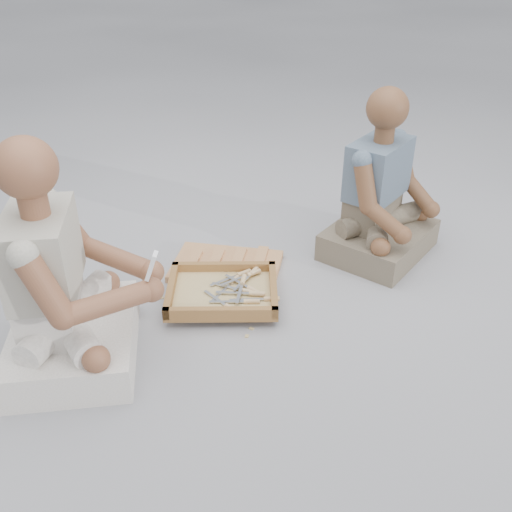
{
  "coord_description": "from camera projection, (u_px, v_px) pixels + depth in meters",
  "views": [
    {
      "loc": [
        -0.23,
        -1.88,
        1.52
      ],
      "look_at": [
        -0.0,
        0.13,
        0.3
      ],
      "focal_mm": 40.0,
      "sensor_mm": 36.0,
      "label": 1
    }
  ],
  "objects": [
    {
      "name": "chisel_3",
      "position": [
        252.0,
        273.0,
        2.66
      ],
      "size": [
        0.14,
        0.19,
        0.02
      ],
      "rotation": [
        0.0,
        0.0,
        0.95
      ],
      "color": "silver",
      "rests_on": "tool_tray"
    },
    {
      "name": "wood_chip_4",
      "position": [
        213.0,
        317.0,
        2.49
      ],
      "size": [
        0.02,
        0.02,
        0.0
      ],
      "primitive_type": "cube",
      "rotation": [
        0.0,
        0.0,
        2.22
      ],
      "color": "#D2BA7C",
      "rests_on": "ground"
    },
    {
      "name": "chisel_2",
      "position": [
        245.0,
        291.0,
        2.56
      ],
      "size": [
        0.2,
        0.12,
        0.02
      ],
      "rotation": [
        0.0,
        0.0,
        -0.51
      ],
      "color": "silver",
      "rests_on": "tool_tray"
    },
    {
      "name": "chisel_10",
      "position": [
        252.0,
        293.0,
        2.53
      ],
      "size": [
        0.22,
        0.06,
        0.02
      ],
      "rotation": [
        0.0,
        0.0,
        -0.19
      ],
      "color": "silver",
      "rests_on": "tool_tray"
    },
    {
      "name": "wood_chip_6",
      "position": [
        207.0,
        295.0,
        2.64
      ],
      "size": [
        0.02,
        0.02,
        0.0
      ],
      "primitive_type": "cube",
      "rotation": [
        0.0,
        0.0,
        0.26
      ],
      "color": "#D2BA7C",
      "rests_on": "ground"
    },
    {
      "name": "chisel_9",
      "position": [
        232.0,
        283.0,
        2.62
      ],
      "size": [
        0.14,
        0.19,
        0.02
      ],
      "rotation": [
        0.0,
        0.0,
        0.95
      ],
      "color": "silver",
      "rests_on": "tool_tray"
    },
    {
      "name": "companion",
      "position": [
        381.0,
        202.0,
        2.84
      ],
      "size": [
        0.69,
        0.69,
        0.85
      ],
      "rotation": [
        0.0,
        0.0,
        3.95
      ],
      "color": "#706551",
      "rests_on": "ground"
    },
    {
      "name": "wood_chip_5",
      "position": [
        261.0,
        268.0,
        2.84
      ],
      "size": [
        0.02,
        0.02,
        0.0
      ],
      "primitive_type": "cube",
      "rotation": [
        0.0,
        0.0,
        1.81
      ],
      "color": "#D2BA7C",
      "rests_on": "ground"
    },
    {
      "name": "wood_chip_0",
      "position": [
        266.0,
        320.0,
        2.48
      ],
      "size": [
        0.02,
        0.02,
        0.0
      ],
      "primitive_type": "cube",
      "rotation": [
        0.0,
        0.0,
        1.88
      ],
      "color": "#D2BA7C",
      "rests_on": "ground"
    },
    {
      "name": "wood_chip_1",
      "position": [
        251.0,
        329.0,
        2.43
      ],
      "size": [
        0.02,
        0.02,
        0.0
      ],
      "primitive_type": "cube",
      "rotation": [
        0.0,
        0.0,
        2.4
      ],
      "color": "#D2BA7C",
      "rests_on": "ground"
    },
    {
      "name": "ground",
      "position": [
        260.0,
        333.0,
        2.4
      ],
      "size": [
        60.0,
        60.0,
        0.0
      ],
      "primitive_type": "plane",
      "color": "#9D9DA2",
      "rests_on": "ground"
    },
    {
      "name": "tool_tray",
      "position": [
        222.0,
        292.0,
        2.56
      ],
      "size": [
        0.53,
        0.44,
        0.06
      ],
      "rotation": [
        0.0,
        0.0,
        -0.1
      ],
      "color": "brown",
      "rests_on": "carved_panel"
    },
    {
      "name": "craftsman",
      "position": [
        63.0,
        292.0,
        2.12
      ],
      "size": [
        0.61,
        0.59,
        0.91
      ],
      "rotation": [
        0.0,
        0.0,
        -1.55
      ],
      "color": "silver",
      "rests_on": "ground"
    },
    {
      "name": "wood_chip_7",
      "position": [
        245.0,
        257.0,
        2.93
      ],
      "size": [
        0.02,
        0.02,
        0.0
      ],
      "primitive_type": "cube",
      "rotation": [
        0.0,
        0.0,
        2.62
      ],
      "color": "#D2BA7C",
      "rests_on": "ground"
    },
    {
      "name": "chisel_4",
      "position": [
        243.0,
        282.0,
        2.59
      ],
      "size": [
        0.07,
        0.22,
        0.02
      ],
      "rotation": [
        0.0,
        0.0,
        1.32
      ],
      "color": "silver",
      "rests_on": "tool_tray"
    },
    {
      "name": "carved_panel",
      "position": [
        226.0,
        266.0,
        2.82
      ],
      "size": [
        0.6,
        0.48,
        0.03
      ],
      "primitive_type": "cube",
      "rotation": [
        0.0,
        0.0,
        -0.29
      ],
      "color": "#A76540",
      "rests_on": "ground"
    },
    {
      "name": "mobile_phone",
      "position": [
        151.0,
        266.0,
        2.04
      ],
      "size": [
        0.06,
        0.05,
        0.11
      ],
      "rotation": [
        -0.35,
        0.0,
        -1.73
      ],
      "color": "white",
      "rests_on": "craftsman"
    },
    {
      "name": "chisel_1",
      "position": [
        267.0,
        299.0,
        2.51
      ],
      "size": [
        0.22,
        0.03,
        0.02
      ],
      "rotation": [
        0.0,
        0.0,
        -0.07
      ],
      "color": "silver",
      "rests_on": "tool_tray"
    },
    {
      "name": "wood_chip_8",
      "position": [
        162.0,
        298.0,
        2.62
      ],
      "size": [
        0.02,
        0.02,
        0.0
      ],
      "primitive_type": "cube",
      "rotation": [
        0.0,
        0.0,
        0.17
      ],
      "color": "#D2BA7C",
      "rests_on": "ground"
    },
    {
      "name": "chisel_6",
      "position": [
        250.0,
        274.0,
        2.66
      ],
      "size": [
        0.2,
        0.12,
        0.02
      ],
      "rotation": [
        0.0,
        0.0,
        0.49
      ],
      "color": "silver",
      "rests_on": "tool_tray"
    },
    {
      "name": "chisel_8",
      "position": [
        247.0,
        302.0,
        2.49
      ],
      "size": [
        0.22,
        0.04,
        0.02
      ],
      "rotation": [
        0.0,
        0.0,
        -0.1
      ],
      "color": "silver",
      "rests_on": "tool_tray"
    },
    {
      "name": "wood_chip_2",
      "position": [
        240.0,
        319.0,
        2.49
      ],
      "size": [
        0.02,
        0.02,
        0.0
      ],
      "primitive_type": "cube",
      "rotation": [
        0.0,
        0.0,
        2.78
      ],
      "color": "#D2BA7C",
      "rests_on": "ground"
    },
    {
      "name": "chisel_7",
      "position": [
        240.0,
        274.0,
        2.67
      ],
      "size": [
        0.2,
        0.12,
        0.02
      ],
      "rotation": [
        0.0,
        0.0,
        0.49
      ],
      "color": "silver",
      "rests_on": "tool_tray"
    },
    {
      "name": "wood_chip_3",
      "position": [
        247.0,
        336.0,
        2.38
      ],
      "size": [
        0.02,
        0.02,
        0.0
      ],
      "primitive_type": "cube",
      "rotation": [
        0.0,
        0.0,
        1.24
      ],
      "color": "#D2BA7C",
      "rests_on": "ground"
    },
    {
      "name": "chisel_5",
      "position": [
        228.0,
        307.0,
        2.46
      ],
      "size": [
        0.14,
        0.19,
        0.02
      ],
      "rotation": [
        0.0,
        0.0,
        -0.96
      ],
      "color": "silver",
      "rests_on": "tool_tray"
    },
    {
      "name": "chisel_0",
      "position": [
        250.0,
        289.0,
        2.56
      ],
      "size": [
        0.15,
        0.18,
        0.02
      ],
      "rotation": [
        0.0,
        0.0,
        -0.9
      ],
      "color": "silver",
      "rests_on": "tool_tray"
    }
  ]
}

